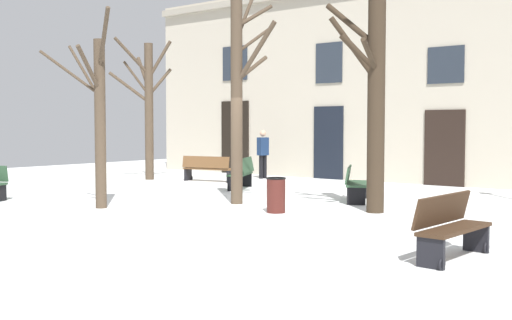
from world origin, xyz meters
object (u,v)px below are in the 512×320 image
(bench_back_to_back_left, at_px, (451,227))
(bench_by_litter_bin, at_px, (355,184))
(tree_left_of_center, at_px, (99,115))
(tree_right_of_center, at_px, (239,94))
(person_crossing_plaza, at_px, (263,152))
(litter_bin, at_px, (276,195))
(bench_facing_shops, at_px, (208,168))
(tree_center, at_px, (148,104))
(bench_back_to_back_right, at_px, (242,173))
(tree_near_facade, at_px, (374,86))

(bench_back_to_back_left, distance_m, bench_by_litter_bin, 6.60)
(tree_left_of_center, height_order, bench_back_to_back_left, tree_left_of_center)
(tree_right_of_center, xyz_separation_m, person_crossing_plaza, (-3.83, 6.00, -1.66))
(litter_bin, relative_size, bench_facing_shops, 0.41)
(tree_right_of_center, xyz_separation_m, tree_left_of_center, (-1.96, -2.53, -0.52))
(tree_center, xyz_separation_m, bench_back_to_back_left, (12.93, -6.23, -2.15))
(litter_bin, height_order, bench_back_to_back_left, bench_back_to_back_left)
(litter_bin, height_order, person_crossing_plaza, person_crossing_plaza)
(tree_right_of_center, relative_size, bench_back_to_back_left, 3.22)
(tree_left_of_center, bearing_deg, bench_by_litter_bin, 49.59)
(bench_back_to_back_right, height_order, bench_facing_shops, bench_back_to_back_right)
(bench_back_to_back_right, bearing_deg, bench_facing_shops, -142.49)
(tree_left_of_center, bearing_deg, tree_near_facade, 31.10)
(tree_left_of_center, xyz_separation_m, litter_bin, (3.55, 1.83, -1.70))
(litter_bin, distance_m, bench_facing_shops, 7.68)
(tree_left_of_center, bearing_deg, tree_right_of_center, 52.22)
(bench_facing_shops, bearing_deg, tree_right_of_center, 128.53)
(tree_left_of_center, relative_size, litter_bin, 5.75)
(bench_back_to_back_left, relative_size, bench_facing_shops, 0.88)
(tree_near_facade, height_order, bench_back_to_back_left, tree_near_facade)
(bench_back_to_back_left, bearing_deg, person_crossing_plaza, 52.52)
(bench_by_litter_bin, bearing_deg, bench_facing_shops, 47.41)
(bench_by_litter_bin, bearing_deg, bench_back_to_back_left, -166.52)
(tree_center, xyz_separation_m, bench_by_litter_bin, (8.67, -1.19, -2.17))
(tree_near_facade, bearing_deg, bench_by_litter_bin, 129.97)
(tree_right_of_center, height_order, person_crossing_plaza, tree_right_of_center)
(tree_right_of_center, relative_size, bench_by_litter_bin, 3.24)
(bench_back_to_back_left, bearing_deg, bench_back_to_back_right, 59.86)
(litter_bin, xyz_separation_m, bench_by_litter_bin, (0.37, 2.77, 0.05))
(tree_left_of_center, xyz_separation_m, bench_back_to_back_right, (-0.18, 5.28, -1.63))
(tree_left_of_center, xyz_separation_m, bench_by_litter_bin, (3.92, 4.60, -1.65))
(tree_left_of_center, xyz_separation_m, bench_facing_shops, (-2.58, 6.44, -1.65))
(tree_near_facade, xyz_separation_m, litter_bin, (-1.61, -1.29, -2.30))
(tree_center, bearing_deg, tree_left_of_center, -50.68)
(tree_center, bearing_deg, bench_back_to_back_left, -25.72)
(bench_back_to_back_left, bearing_deg, tree_left_of_center, 91.17)
(tree_center, distance_m, bench_back_to_back_left, 14.52)
(bench_facing_shops, bearing_deg, tree_center, 6.01)
(litter_bin, relative_size, person_crossing_plaza, 0.44)
(litter_bin, relative_size, bench_back_to_back_left, 0.47)
(tree_right_of_center, xyz_separation_m, bench_back_to_back_right, (-2.13, 2.75, -2.15))
(tree_near_facade, height_order, bench_by_litter_bin, tree_near_facade)
(tree_near_facade, bearing_deg, tree_center, 164.87)
(person_crossing_plaza, bearing_deg, tree_left_of_center, 23.24)
(tree_right_of_center, height_order, tree_left_of_center, tree_right_of_center)
(litter_bin, height_order, bench_by_litter_bin, bench_by_litter_bin)
(person_crossing_plaza, bearing_deg, bench_by_litter_bin, 66.76)
(litter_bin, bearing_deg, tree_near_facade, 38.57)
(tree_right_of_center, bearing_deg, bench_back_to_back_left, -25.44)
(tree_right_of_center, xyz_separation_m, bench_by_litter_bin, (1.96, 2.08, -2.17))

